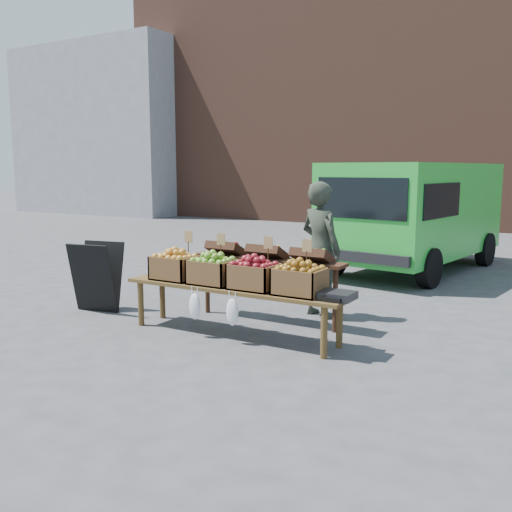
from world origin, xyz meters
The scene contains 13 objects.
ground centered at (0.00, 0.00, 0.00)m, with size 80.00×80.00×0.00m, color #464649.
brick_building centered at (0.00, 15.00, 5.00)m, with size 24.00×4.00×10.00m, color brown.
grey_building centered at (-14.00, 13.00, 3.50)m, with size 8.00×3.00×7.00m, color gray.
delivery_van centered at (1.59, 5.43, 0.99)m, with size 2.02×4.40×1.97m, color green, non-canonical shape.
vendor centered at (1.49, 1.44, 0.86)m, with size 0.63×0.41×1.72m, color #2B3127.
chalkboard_sign centered at (-1.17, 0.18, 0.47)m, with size 0.61×0.34×0.93m, color black, non-canonical shape.
back_table centered at (1.04, 0.86, 0.52)m, with size 2.10×0.44×1.04m, color #331C10, non-canonical shape.
display_bench centered at (1.01, 0.14, 0.28)m, with size 2.70×0.56×0.57m, color #513A1B, non-canonical shape.
crate_golden_apples centered at (0.19, 0.14, 0.71)m, with size 0.50×0.40×0.28m, color gold, non-canonical shape.
crate_russet_pears centered at (0.74, 0.14, 0.71)m, with size 0.50×0.40×0.28m, color #477F19, non-canonical shape.
crate_red_apples centered at (1.29, 0.14, 0.71)m, with size 0.50×0.40×0.28m, color maroon, non-canonical shape.
crate_green_apples centered at (1.84, 0.14, 0.71)m, with size 0.50×0.40×0.28m, color #95611B, non-canonical shape.
weighing_scale centered at (2.26, 0.14, 0.61)m, with size 0.34×0.30×0.08m, color black.
Camera 1 is at (4.42, -5.12, 1.87)m, focal length 40.00 mm.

